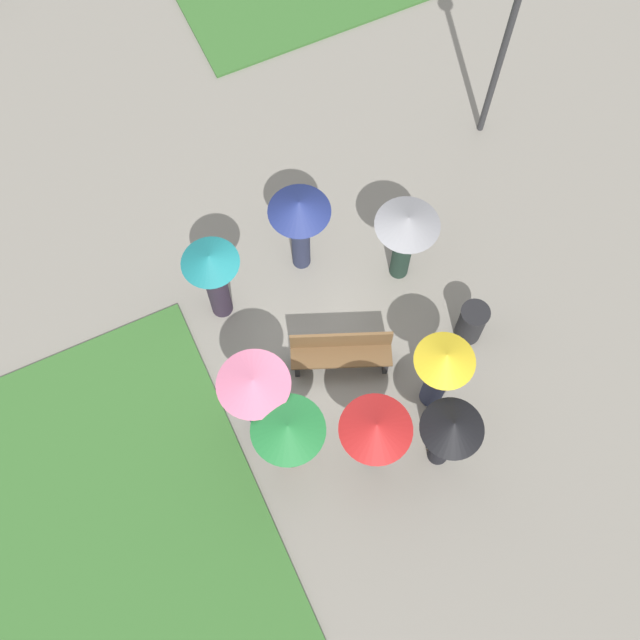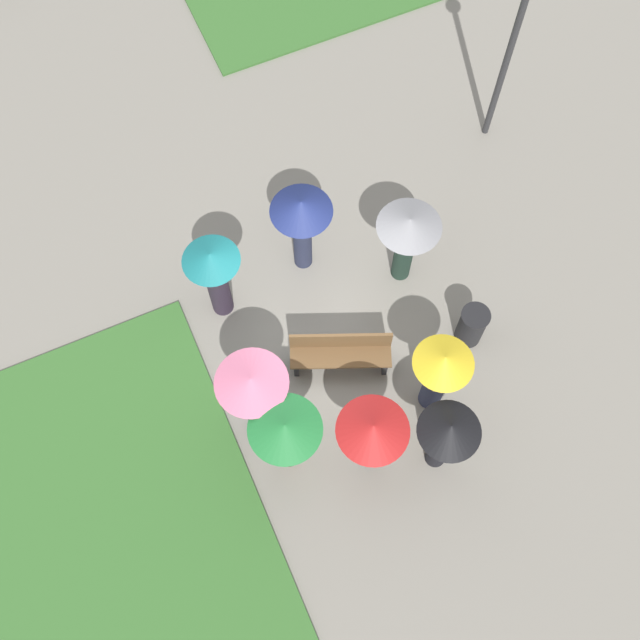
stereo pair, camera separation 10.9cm
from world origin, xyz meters
TOP-DOWN VIEW (x-y plane):
  - ground_plane at (0.00, 0.00)m, footprint 90.00×90.00m
  - park_bench at (0.08, -0.96)m, footprint 1.70×1.04m
  - lamp_post at (4.61, 2.20)m, footprint 0.32×0.32m
  - trash_bin at (2.26, -1.43)m, footprint 0.49×0.49m
  - crowd_person_teal at (-1.35, 0.80)m, footprint 0.92×0.92m
  - crowd_person_grey at (1.76, 0.14)m, footprint 1.06×1.06m
  - crowd_person_yellow at (1.16, -2.16)m, footprint 0.92×0.92m
  - crowd_person_navy at (0.28, 1.06)m, footprint 1.03×1.03m
  - crowd_person_pink at (-1.53, -1.28)m, footprint 1.11×1.11m
  - crowd_person_green at (-1.35, -2.11)m, footprint 1.10×1.10m
  - crowd_person_red at (-0.20, -2.62)m, footprint 1.08×1.08m
  - crowd_person_black at (0.79, -3.08)m, footprint 0.94×0.94m

SIDE VIEW (x-z plane):
  - ground_plane at x=0.00m, z-range 0.00..0.00m
  - trash_bin at x=2.26m, z-range 0.00..0.90m
  - park_bench at x=0.08m, z-range 0.02..0.92m
  - crowd_person_pink at x=-1.53m, z-range 0.31..2.16m
  - crowd_person_teal at x=-1.35m, z-range 0.28..2.21m
  - crowd_person_yellow at x=1.16m, z-range 0.32..2.26m
  - crowd_person_green at x=-1.35m, z-range 0.39..2.21m
  - crowd_person_black at x=0.79m, z-range 0.39..2.23m
  - crowd_person_grey at x=1.76m, z-range 0.43..2.26m
  - crowd_person_red at x=-0.20m, z-range 0.49..2.27m
  - crowd_person_navy at x=0.28m, z-range 0.48..2.46m
  - lamp_post at x=4.61m, z-range 0.60..4.50m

